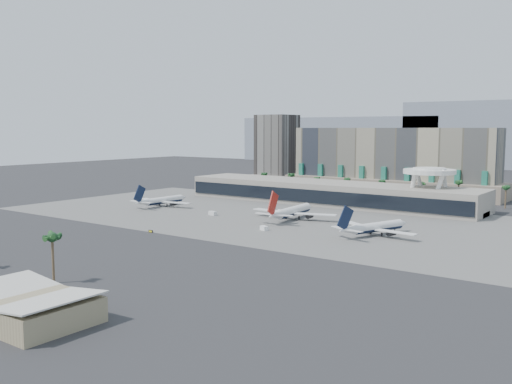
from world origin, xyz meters
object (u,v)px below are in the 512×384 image
Objects in this scene: airliner_right at (375,227)px; service_vehicle_a at (213,213)px; taxiway_sign at (151,231)px; airliner_left at (162,200)px; airliner_centre at (292,211)px; service_vehicle_b at (264,228)px.

service_vehicle_a is at bearing -161.86° from airliner_right.
taxiway_sign is (9.55, -49.46, -0.49)m from service_vehicle_a.
airliner_left reaches higher than service_vehicle_a.
service_vehicle_a is (-37.50, -12.12, -2.80)m from airliner_centre.
service_vehicle_b is (-41.37, -16.77, -2.41)m from airliner_right.
airliner_centre is 12.26× the size of service_vehicle_b.
airliner_left is 128.03m from airliner_right.
airliner_left is 16.89× the size of taxiway_sign.
service_vehicle_b is 46.04m from taxiway_sign.
taxiway_sign is at bearing -128.38° from airliner_right.
airliner_right is 9.02× the size of service_vehicle_a.
airliner_left is at bearing -174.57° from service_vehicle_b.
airliner_centre reaches higher than airliner_right.
service_vehicle_a is at bearing 179.70° from service_vehicle_b.
airliner_right reaches higher than service_vehicle_a.
taxiway_sign is (-27.94, -61.59, -3.30)m from airliner_centre.
taxiway_sign is at bearing -46.48° from airliner_left.
taxiway_sign is (-34.10, -30.93, -0.42)m from service_vehicle_b.
airliner_left reaches higher than service_vehicle_b.
service_vehicle_a is 1.14× the size of service_vehicle_b.
service_vehicle_a is (-85.03, 1.76, -2.33)m from airliner_right.
airliner_right reaches higher than taxiway_sign.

